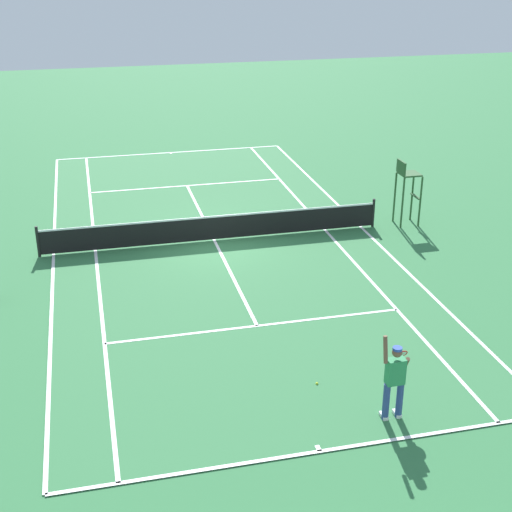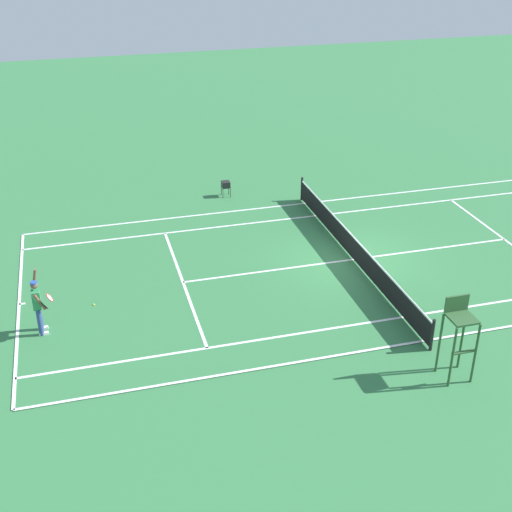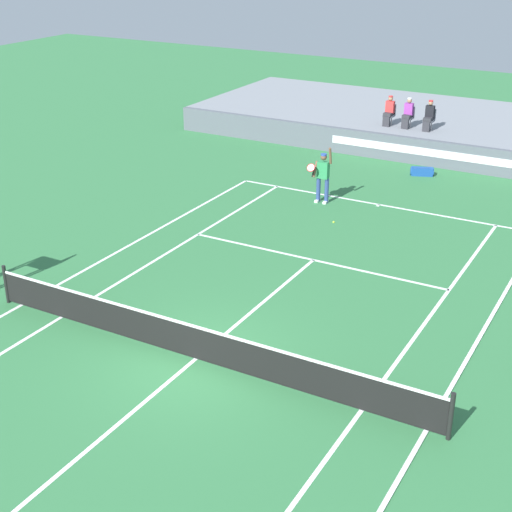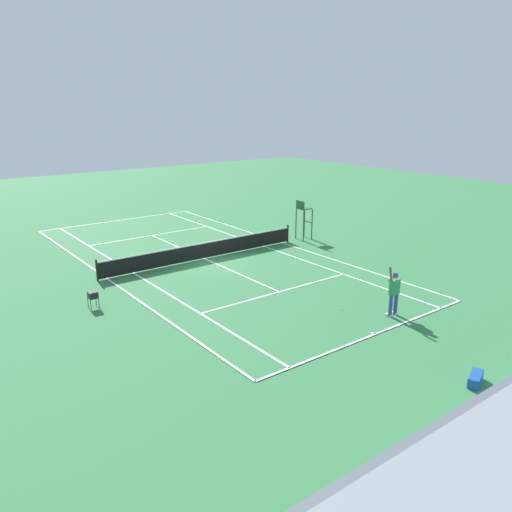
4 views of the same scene
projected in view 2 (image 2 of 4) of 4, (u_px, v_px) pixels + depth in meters
The scene contains 7 objects.
ground_plane at pixel (353, 260), 25.55m from camera, with size 80.00×80.00×0.00m, color #337542.
court at pixel (353, 260), 25.55m from camera, with size 11.08×23.88×0.03m.
net at pixel (354, 248), 25.31m from camera, with size 11.98×0.10×1.07m.
tennis_player at pixel (38, 305), 20.83m from camera, with size 0.76×0.63×2.08m.
tennis_ball at pixel (94, 305), 22.69m from camera, with size 0.07×0.07×0.07m, color #D1E533.
umpire_chair at pixel (459, 329), 18.69m from camera, with size 0.77×0.77×2.44m.
ball_hopper at pixel (226, 184), 30.77m from camera, with size 0.36×0.36×0.70m.
Camera 2 is at (-20.80, 9.50, 11.97)m, focal length 48.27 mm.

